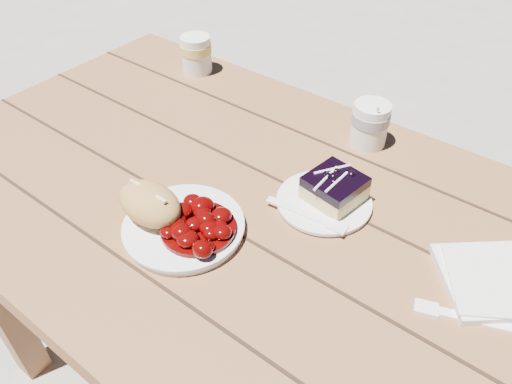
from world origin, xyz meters
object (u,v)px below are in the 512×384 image
Objects in this scene: bread_roll at (150,203)px; second_cup at (196,54)px; blueberry_cake at (335,188)px; coffee_cup at (370,124)px; picnic_table at (387,339)px; dessert_plate at (324,202)px; main_plate at (184,228)px.

bread_roll is 0.56m from second_cup.
coffee_cup is (-0.04, 0.21, 0.01)m from blueberry_cake.
blueberry_cake is (-0.19, 0.09, 0.20)m from picnic_table.
bread_roll is at bearing -133.01° from dessert_plate.
picnic_table is 9.80× the size of main_plate.
second_cup is (-0.32, 0.46, -0.00)m from bread_roll.
dessert_plate is 0.23m from coffee_cup.
bread_roll is (-0.06, -0.02, 0.04)m from main_plate.
main_plate is at bearing -118.30° from blueberry_cake.
second_cup reaches higher than main_plate.
coffee_cup reaches higher than dessert_plate.
coffee_cup reaches higher than main_plate.
main_plate reaches higher than picnic_table.
coffee_cup is (0.13, 0.43, 0.04)m from main_plate.
picnic_table is at bearing -52.72° from coffee_cup.
main_plate is 2.17× the size of second_cup.
bread_roll is at bearing -55.25° from second_cup.
bread_roll is at bearing -123.93° from blueberry_cake.
blueberry_cake is at bearing 154.08° from picnic_table.
picnic_table is 0.27m from dessert_plate.
dessert_plate is at bearing -24.11° from second_cup.
main_plate is 1.63× the size of bread_roll.
blueberry_cake is (0.22, 0.24, -0.01)m from bread_roll.
second_cup reaches higher than bread_roll.
blueberry_cake reaches higher than main_plate.
coffee_cup is at bearing 127.28° from picnic_table.
coffee_cup is at bearing 97.69° from dessert_plate.
picnic_table is at bearing -21.02° from dessert_plate.
main_plate is 0.28m from blueberry_cake.
coffee_cup is (0.18, 0.45, -0.00)m from bread_roll.
main_plate is (-0.35, -0.13, 0.17)m from picnic_table.
dessert_plate is 0.58m from second_cup.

